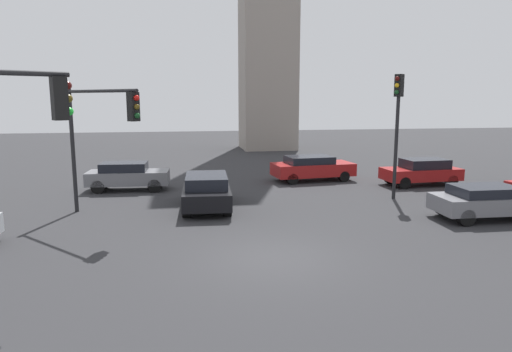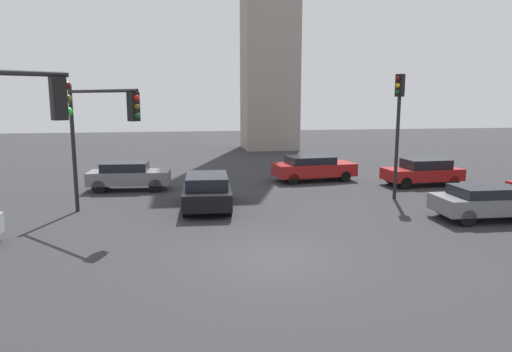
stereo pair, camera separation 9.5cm
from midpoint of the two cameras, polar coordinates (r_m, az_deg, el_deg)
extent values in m
plane|color=#2D2D30|center=(13.74, 2.03, -10.13)|extent=(106.34, 106.34, 0.00)
cylinder|color=black|center=(11.47, -29.23, 11.15)|extent=(2.49, 1.44, 0.12)
cube|color=black|center=(11.70, -23.45, 8.82)|extent=(0.43, 0.43, 1.00)
sphere|color=#4C0F0C|center=(11.76, -22.59, 10.34)|extent=(0.20, 0.20, 0.20)
sphere|color=#594714|center=(11.76, -22.50, 8.88)|extent=(0.20, 0.20, 0.20)
sphere|color=green|center=(11.76, -22.40, 7.42)|extent=(0.20, 0.20, 0.20)
cylinder|color=black|center=(20.09, -21.91, 3.08)|extent=(0.16, 0.16, 5.19)
cylinder|color=black|center=(18.14, -18.90, 9.95)|extent=(2.99, 3.30, 0.12)
cube|color=black|center=(16.57, -15.16, 8.31)|extent=(0.45, 0.45, 1.00)
sphere|color=red|center=(16.40, -14.78, 9.36)|extent=(0.20, 0.20, 0.20)
sphere|color=#594714|center=(16.41, -14.73, 8.32)|extent=(0.20, 0.20, 0.20)
sphere|color=#14471E|center=(16.41, -14.69, 7.27)|extent=(0.20, 0.20, 0.20)
cylinder|color=black|center=(22.06, 16.92, 4.57)|extent=(0.16, 0.16, 5.71)
cube|color=black|center=(21.99, 17.23, 10.69)|extent=(0.45, 0.45, 1.00)
sphere|color=#4C0F0C|center=(21.82, 17.02, 11.50)|extent=(0.20, 0.20, 0.20)
sphere|color=yellow|center=(21.81, 16.98, 10.72)|extent=(0.20, 0.20, 0.20)
sphere|color=#14471E|center=(21.81, 16.94, 9.93)|extent=(0.20, 0.20, 0.20)
cube|color=black|center=(19.81, -6.29, -2.10)|extent=(2.19, 4.70, 0.67)
cube|color=black|center=(19.47, -6.31, -0.62)|extent=(1.85, 2.66, 0.53)
cylinder|color=black|center=(21.42, -8.42, -2.17)|extent=(0.38, 0.62, 0.60)
cylinder|color=black|center=(21.42, -4.16, -2.09)|extent=(0.38, 0.62, 0.60)
cylinder|color=black|center=(18.37, -8.74, -4.16)|extent=(0.38, 0.62, 0.60)
cylinder|color=black|center=(18.37, -3.75, -4.06)|extent=(0.38, 0.62, 0.60)
cube|color=maroon|center=(26.33, 6.96, 0.85)|extent=(4.70, 2.40, 0.70)
cube|color=black|center=(26.17, 6.53, 1.98)|extent=(2.70, 1.97, 0.45)
cylinder|color=black|center=(27.72, 9.26, 0.50)|extent=(0.64, 0.41, 0.61)
cylinder|color=black|center=(26.29, 10.71, -0.03)|extent=(0.64, 0.41, 0.61)
cylinder|color=black|center=(26.60, 3.22, 0.23)|extent=(0.64, 0.41, 0.61)
cylinder|color=black|center=(25.10, 4.39, -0.35)|extent=(0.64, 0.41, 0.61)
cube|color=maroon|center=(26.26, 19.67, 0.26)|extent=(4.14, 1.93, 0.62)
cube|color=black|center=(26.29, 20.11, 1.43)|extent=(2.34, 1.64, 0.53)
cylinder|color=black|center=(25.00, 17.78, -0.81)|extent=(0.64, 0.34, 0.63)
cylinder|color=black|center=(26.24, 16.23, -0.25)|extent=(0.64, 0.34, 0.63)
cylinder|color=black|center=(26.47, 23.00, -0.55)|extent=(0.64, 0.34, 0.63)
cylinder|color=black|center=(27.65, 21.30, -0.04)|extent=(0.64, 0.34, 0.63)
cube|color=slate|center=(19.97, 26.80, -3.02)|extent=(4.23, 1.97, 0.62)
cube|color=black|center=(19.76, 26.41, -1.70)|extent=(2.39, 1.70, 0.42)
cylinder|color=black|center=(21.46, 28.70, -3.20)|extent=(0.64, 0.35, 0.63)
cylinder|color=black|center=(19.90, 22.11, -3.65)|extent=(0.64, 0.35, 0.63)
cylinder|color=black|center=(18.63, 24.47, -4.68)|extent=(0.64, 0.35, 0.63)
cube|color=slate|center=(24.25, -15.66, -0.17)|extent=(4.14, 1.90, 0.66)
cube|color=black|center=(24.21, -16.19, 1.06)|extent=(2.35, 1.59, 0.48)
cylinder|color=black|center=(24.77, -12.24, -0.61)|extent=(0.69, 0.34, 0.67)
cylinder|color=black|center=(23.46, -12.59, -1.19)|extent=(0.69, 0.34, 0.67)
cylinder|color=black|center=(25.22, -18.45, -0.71)|extent=(0.69, 0.34, 0.67)
cylinder|color=black|center=(23.93, -19.13, -1.28)|extent=(0.69, 0.34, 0.67)
camera|label=1|loc=(0.05, -90.17, -0.03)|focal=32.22mm
camera|label=2|loc=(0.05, 89.83, 0.03)|focal=32.22mm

